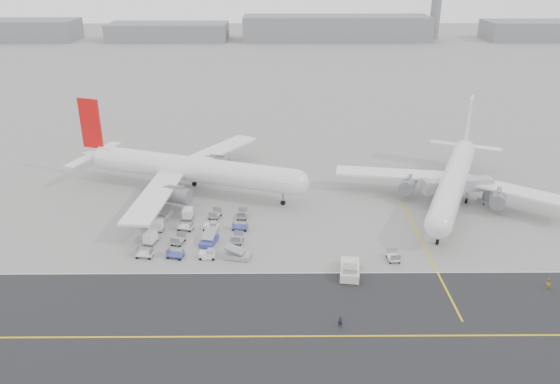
{
  "coord_description": "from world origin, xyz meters",
  "views": [
    {
      "loc": [
        4.22,
        -76.94,
        46.57
      ],
      "look_at": [
        4.85,
        12.0,
        7.99
      ],
      "focal_mm": 35.0,
      "sensor_mm": 36.0,
      "label": 1
    }
  ],
  "objects_px": {
    "airliner_b": "(454,179)",
    "ground_crew_b": "(548,284)",
    "control_tower": "(436,11)",
    "ground_crew_a": "(340,322)",
    "pushback_tug": "(350,270)",
    "jet_bridge": "(458,186)",
    "airliner_a": "(187,168)"
  },
  "relations": [
    {
      "from": "airliner_a",
      "to": "ground_crew_a",
      "type": "height_order",
      "value": "airliner_a"
    },
    {
      "from": "airliner_b",
      "to": "ground_crew_b",
      "type": "xyz_separation_m",
      "value": [
        5.15,
        -32.17,
        -4.07
      ]
    },
    {
      "from": "control_tower",
      "to": "airliner_a",
      "type": "relative_size",
      "value": 0.61
    },
    {
      "from": "airliner_b",
      "to": "ground_crew_a",
      "type": "relative_size",
      "value": 25.62
    },
    {
      "from": "pushback_tug",
      "to": "ground_crew_a",
      "type": "height_order",
      "value": "pushback_tug"
    },
    {
      "from": "airliner_b",
      "to": "pushback_tug",
      "type": "bearing_deg",
      "value": -107.65
    },
    {
      "from": "control_tower",
      "to": "ground_crew_b",
      "type": "relative_size",
      "value": 17.77
    },
    {
      "from": "airliner_a",
      "to": "ground_crew_b",
      "type": "distance_m",
      "value": 71.12
    },
    {
      "from": "control_tower",
      "to": "jet_bridge",
      "type": "xyz_separation_m",
      "value": [
        -59.18,
        -241.19,
        -12.25
      ]
    },
    {
      "from": "airliner_a",
      "to": "airliner_b",
      "type": "bearing_deg",
      "value": -76.53
    },
    {
      "from": "control_tower",
      "to": "jet_bridge",
      "type": "height_order",
      "value": "control_tower"
    },
    {
      "from": "pushback_tug",
      "to": "control_tower",
      "type": "bearing_deg",
      "value": 80.46
    },
    {
      "from": "control_tower",
      "to": "ground_crew_a",
      "type": "bearing_deg",
      "value": -107.22
    },
    {
      "from": "control_tower",
      "to": "ground_crew_b",
      "type": "bearing_deg",
      "value": -101.34
    },
    {
      "from": "jet_bridge",
      "to": "ground_crew_a",
      "type": "relative_size",
      "value": 8.38
    },
    {
      "from": "airliner_b",
      "to": "jet_bridge",
      "type": "xyz_separation_m",
      "value": [
        0.48,
        -1.51,
        -0.95
      ]
    },
    {
      "from": "airliner_a",
      "to": "ground_crew_b",
      "type": "height_order",
      "value": "airliner_a"
    },
    {
      "from": "airliner_a",
      "to": "ground_crew_a",
      "type": "xyz_separation_m",
      "value": [
        27.5,
        -47.01,
        -4.42
      ]
    },
    {
      "from": "ground_crew_b",
      "to": "control_tower",
      "type": "bearing_deg",
      "value": -93.46
    },
    {
      "from": "airliner_a",
      "to": "pushback_tug",
      "type": "relative_size",
      "value": 6.28
    },
    {
      "from": "control_tower",
      "to": "airliner_b",
      "type": "height_order",
      "value": "control_tower"
    },
    {
      "from": "airliner_b",
      "to": "jet_bridge",
      "type": "distance_m",
      "value": 1.85
    },
    {
      "from": "pushback_tug",
      "to": "jet_bridge",
      "type": "bearing_deg",
      "value": 54.72
    },
    {
      "from": "control_tower",
      "to": "airliner_a",
      "type": "distance_m",
      "value": 260.9
    },
    {
      "from": "control_tower",
      "to": "pushback_tug",
      "type": "bearing_deg",
      "value": -107.45
    },
    {
      "from": "airliner_a",
      "to": "control_tower",
      "type": "bearing_deg",
      "value": -6.84
    },
    {
      "from": "airliner_a",
      "to": "airliner_b",
      "type": "relative_size",
      "value": 1.1
    },
    {
      "from": "airliner_b",
      "to": "ground_crew_a",
      "type": "bearing_deg",
      "value": -100.12
    },
    {
      "from": "airliner_b",
      "to": "ground_crew_b",
      "type": "height_order",
      "value": "airliner_b"
    },
    {
      "from": "jet_bridge",
      "to": "control_tower",
      "type": "bearing_deg",
      "value": 68.15
    },
    {
      "from": "airliner_b",
      "to": "ground_crew_b",
      "type": "relative_size",
      "value": 26.72
    },
    {
      "from": "control_tower",
      "to": "airliner_a",
      "type": "height_order",
      "value": "control_tower"
    }
  ]
}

